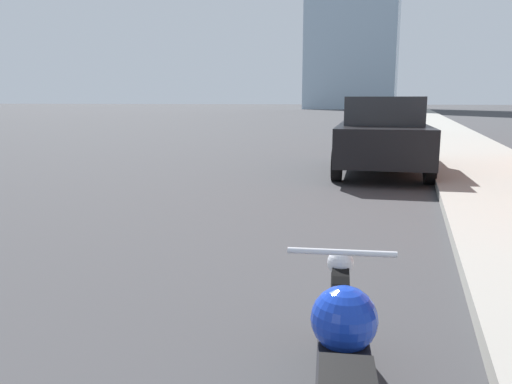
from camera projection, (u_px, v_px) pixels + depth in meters
The scene contains 3 objects.
sidewalk at pixel (436, 122), 35.38m from camera, with size 2.46×240.00×0.15m.
parked_car_black at pixel (382, 135), 10.95m from camera, with size 2.22×4.48×1.67m.
parked_car_white at pixel (397, 118), 21.43m from camera, with size 1.78×4.36×1.74m.
Camera 1 is at (3.04, 2.13, 1.59)m, focal length 35.00 mm.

